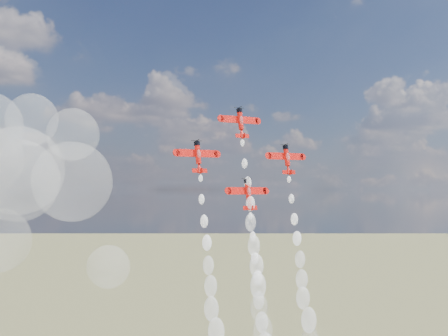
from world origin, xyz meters
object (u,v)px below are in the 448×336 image
plane_left (198,156)px  plane_slot (248,194)px  plane_lead (241,122)px  plane_right (287,159)px

plane_left → plane_slot: bearing=-7.7°
plane_lead → plane_left: 16.33m
plane_left → plane_slot: (13.38, -1.81, -9.19)m
plane_left → plane_right: bearing=0.0°
plane_lead → plane_right: (13.38, -1.81, -9.19)m
plane_right → plane_slot: bearing=-172.3°
plane_left → plane_right: same height
plane_left → plane_slot: size_ratio=1.00×
plane_right → plane_slot: plane_right is taller
plane_left → plane_slot: plane_left is taller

